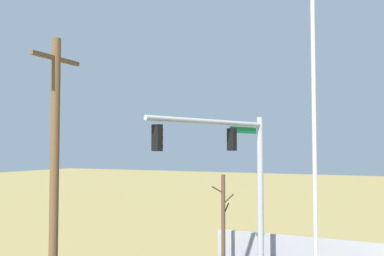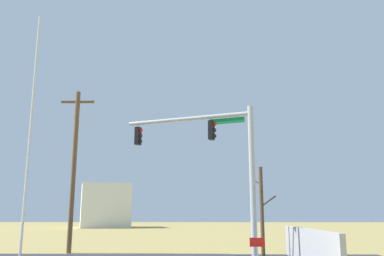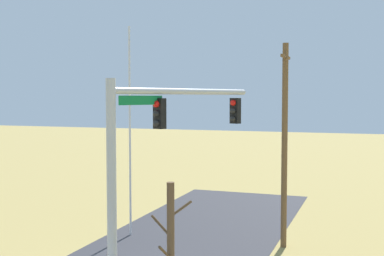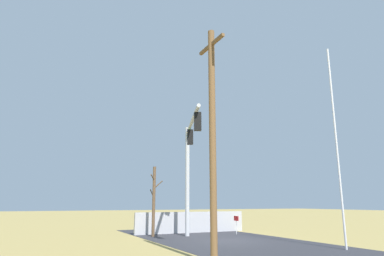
{
  "view_description": "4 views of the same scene",
  "coord_description": "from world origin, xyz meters",
  "px_view_note": "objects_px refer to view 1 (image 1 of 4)",
  "views": [
    {
      "loc": [
        -15.62,
        -4.57,
        5.77
      ],
      "look_at": [
        -0.3,
        2.72,
        6.58
      ],
      "focal_mm": 39.68,
      "sensor_mm": 36.0,
      "label": 1
    },
    {
      "loc": [
        0.94,
        -17.99,
        2.11
      ],
      "look_at": [
        0.47,
        1.98,
        6.33
      ],
      "focal_mm": 37.75,
      "sensor_mm": 36.0,
      "label": 2
    },
    {
      "loc": [
        16.0,
        7.94,
        6.66
      ],
      "look_at": [
        -0.65,
        2.0,
        5.57
      ],
      "focal_mm": 47.34,
      "sensor_mm": 36.0,
      "label": 3
    },
    {
      "loc": [
        -17.16,
        10.47,
        2.12
      ],
      "look_at": [
        0.35,
        2.06,
        6.46
      ],
      "focal_mm": 31.29,
      "sensor_mm": 36.0,
      "label": 4
    }
  ],
  "objects_px": {
    "flagpole": "(315,182)",
    "bare_tree": "(223,219)",
    "utility_pole": "(54,186)",
    "signal_mast": "(236,166)"
  },
  "relations": [
    {
      "from": "utility_pole",
      "to": "bare_tree",
      "type": "height_order",
      "value": "utility_pole"
    },
    {
      "from": "flagpole",
      "to": "bare_tree",
      "type": "xyz_separation_m",
      "value": [
        9.66,
        6.0,
        -2.7
      ]
    },
    {
      "from": "utility_pole",
      "to": "bare_tree",
      "type": "bearing_deg",
      "value": -7.07
    },
    {
      "from": "flagpole",
      "to": "bare_tree",
      "type": "bearing_deg",
      "value": 31.86
    },
    {
      "from": "signal_mast",
      "to": "utility_pole",
      "type": "distance_m",
      "value": 8.39
    },
    {
      "from": "bare_tree",
      "to": "utility_pole",
      "type": "bearing_deg",
      "value": 172.93
    },
    {
      "from": "flagpole",
      "to": "bare_tree",
      "type": "relative_size",
      "value": 2.24
    },
    {
      "from": "signal_mast",
      "to": "bare_tree",
      "type": "height_order",
      "value": "signal_mast"
    },
    {
      "from": "flagpole",
      "to": "utility_pole",
      "type": "bearing_deg",
      "value": 94.35
    },
    {
      "from": "signal_mast",
      "to": "utility_pole",
      "type": "height_order",
      "value": "utility_pole"
    }
  ]
}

